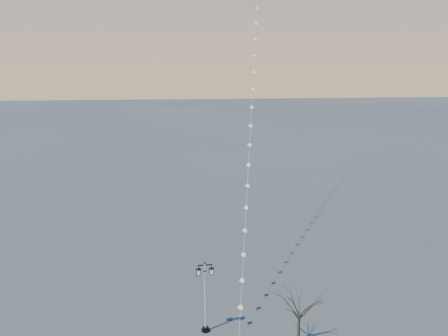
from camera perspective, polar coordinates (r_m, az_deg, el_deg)
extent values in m
plane|color=#404141|center=(33.95, -2.45, -19.22)|extent=(300.00, 300.00, 0.00)
cylinder|color=black|center=(34.15, -2.22, -18.83)|extent=(0.56, 0.56, 0.16)
cylinder|color=black|center=(34.07, -2.23, -18.62)|extent=(0.40, 0.40, 0.14)
cylinder|color=silver|center=(32.81, -2.27, -15.04)|extent=(0.13, 0.13, 4.74)
cylinder|color=black|center=(31.96, -2.30, -12.20)|extent=(0.20, 0.20, 0.06)
cube|color=black|center=(31.78, -2.31, -11.55)|extent=(0.96, 0.12, 0.06)
sphere|color=black|center=(31.73, -2.31, -11.35)|extent=(0.14, 0.14, 0.14)
pyramid|color=black|center=(31.81, -3.08, -11.84)|extent=(0.44, 0.44, 0.14)
cube|color=beige|center=(31.95, -3.07, -12.34)|extent=(0.26, 0.26, 0.34)
cube|color=black|center=(32.04, -3.07, -12.65)|extent=(0.30, 0.30, 0.04)
pyramid|color=black|center=(31.89, -1.53, -11.75)|extent=(0.44, 0.44, 0.14)
cube|color=beige|center=(32.02, -1.53, -12.26)|extent=(0.26, 0.26, 0.34)
cube|color=black|center=(32.11, -1.53, -12.56)|extent=(0.30, 0.30, 0.04)
cone|color=#322B20|center=(33.05, 8.96, -18.31)|extent=(0.24, 0.24, 2.04)
cone|color=#D76016|center=(49.58, 3.84, 18.23)|extent=(0.09, 0.09, 0.31)
cylinder|color=white|center=(32.98, 1.79, -18.92)|extent=(0.02, 0.02, 0.90)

